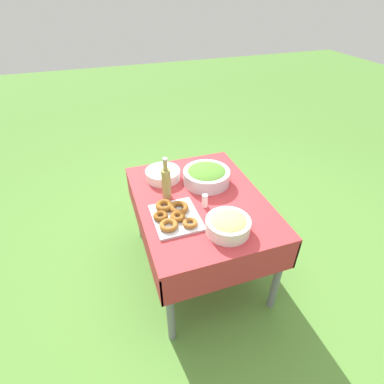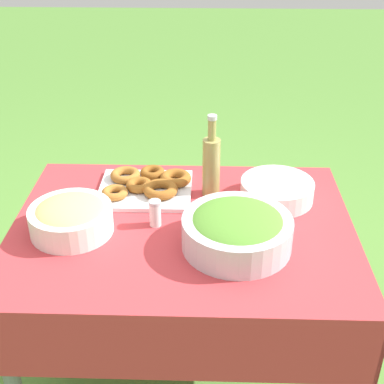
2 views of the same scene
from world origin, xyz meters
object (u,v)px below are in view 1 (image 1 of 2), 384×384
(salad_bowl, at_px, (207,175))
(donut_platter, at_px, (174,215))
(pasta_bowl, at_px, (228,224))
(plate_stack, at_px, (163,174))
(olive_oil_bottle, at_px, (166,182))

(salad_bowl, relative_size, donut_platter, 0.95)
(salad_bowl, height_order, donut_platter, salad_bowl)
(pasta_bowl, bearing_deg, plate_stack, 18.08)
(plate_stack, bearing_deg, salad_bowl, -118.05)
(donut_platter, bearing_deg, salad_bowl, -47.15)
(pasta_bowl, bearing_deg, donut_platter, 51.35)
(donut_platter, bearing_deg, pasta_bowl, -128.65)
(donut_platter, xyz_separation_m, olive_oil_bottle, (0.23, -0.02, 0.10))
(donut_platter, distance_m, plate_stack, 0.47)
(plate_stack, bearing_deg, olive_oil_bottle, 172.26)
(olive_oil_bottle, bearing_deg, plate_stack, -7.74)
(salad_bowl, xyz_separation_m, olive_oil_bottle, (-0.08, 0.32, 0.06))
(plate_stack, bearing_deg, pasta_bowl, -161.92)
(donut_platter, height_order, olive_oil_bottle, olive_oil_bottle)
(salad_bowl, xyz_separation_m, plate_stack, (0.15, 0.29, -0.03))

